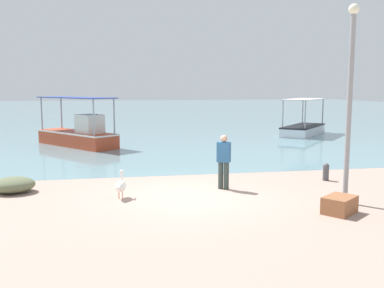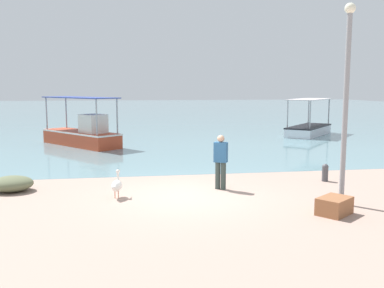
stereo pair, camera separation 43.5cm
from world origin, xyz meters
The scene contains 10 objects.
ground centered at (0.00, 0.00, 0.00)m, with size 120.00×120.00×0.00m, color tan.
harbor_water centered at (0.00, 48.00, 0.00)m, with size 110.00×90.00×0.00m, color #688E97.
fishing_boat_center centered at (10.20, 14.62, 0.49)m, with size 4.48×4.80×2.38m.
fishing_boat_far_left centered at (-4.06, 11.59, 0.66)m, with size 4.57×5.23×2.62m.
pelican centered at (-2.02, 0.12, 0.38)m, with size 0.40×0.80×0.80m.
lamp_post centered at (3.99, -1.46, 2.99)m, with size 0.28×0.28×5.28m.
mooring_bollard centered at (4.86, 1.28, 0.32)m, with size 0.22×0.22×0.59m.
fisherman_standing centered at (1.14, 0.72, 0.91)m, with size 0.46×0.39×1.69m.
net_pile centered at (-5.19, 1.40, 0.24)m, with size 1.27×1.08×0.47m, color #63694A.
cargo_crate centered at (3.35, -2.32, 0.22)m, with size 0.86×0.62×0.43m, color #965C39.
Camera 2 is at (-1.73, -11.97, 3.14)m, focal length 40.00 mm.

